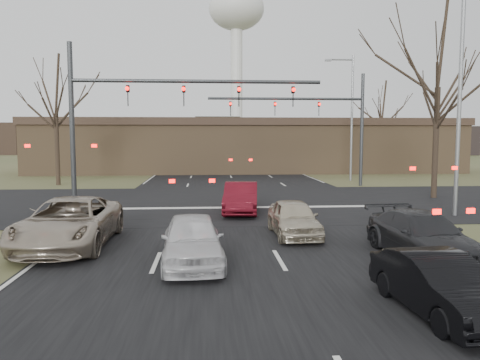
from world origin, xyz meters
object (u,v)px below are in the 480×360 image
object	(u,v)px
car_red_ahead	(241,198)
car_silver_ahead	(294,218)
car_white_sedan	(192,240)
streetlight_right_near	(456,90)
building	(247,145)
mast_arm_near	(141,105)
car_charcoal_sedan	(423,236)
streetlight_right_far	(350,111)
car_silver_suv	(69,223)
car_black_hatch	(439,285)
mast_arm_far	(323,116)
water_tower	(237,19)

from	to	relation	value
car_red_ahead	car_silver_ahead	xyz separation A→B (m)	(1.51, -5.22, -0.06)
car_silver_ahead	car_red_ahead	bearing A→B (deg)	105.17
car_white_sedan	car_red_ahead	distance (m)	8.95
streetlight_right_near	car_silver_ahead	distance (m)	9.95
building	streetlight_right_near	world-z (taller)	streetlight_right_near
mast_arm_near	car_charcoal_sedan	size ratio (longest dim) A/B	2.64
car_charcoal_sedan	car_red_ahead	distance (m)	9.72
streetlight_right_far	car_silver_suv	bearing A→B (deg)	-125.98
car_silver_suv	car_white_sedan	distance (m)	4.70
streetlight_right_near	car_white_sedan	xyz separation A→B (m)	(-11.29, -7.21, -4.89)
car_charcoal_sedan	car_red_ahead	bearing A→B (deg)	113.54
car_black_hatch	car_charcoal_sedan	size ratio (longest dim) A/B	0.81
mast_arm_far	building	bearing A→B (deg)	105.58
car_silver_suv	car_charcoal_sedan	bearing A→B (deg)	-11.46
water_tower	streetlight_right_near	bearing A→B (deg)	-88.53
water_tower	car_silver_suv	size ratio (longest dim) A/B	7.91
streetlight_right_far	car_black_hatch	world-z (taller)	streetlight_right_far
car_silver_suv	car_red_ahead	bearing A→B (deg)	46.61
mast_arm_far	streetlight_right_near	bearing A→B (deg)	-78.53
car_charcoal_sedan	car_silver_ahead	bearing A→B (deg)	128.68
car_silver_suv	car_silver_ahead	distance (m)	7.59
car_white_sedan	car_black_hatch	world-z (taller)	car_white_sedan
mast_arm_near	streetlight_right_near	world-z (taller)	streetlight_right_near
mast_arm_near	car_red_ahead	bearing A→B (deg)	-17.39
building	car_red_ahead	size ratio (longest dim) A/B	9.85
car_black_hatch	car_silver_ahead	size ratio (longest dim) A/B	0.97
car_white_sedan	car_red_ahead	bearing A→B (deg)	74.15
streetlight_right_near	streetlight_right_far	xyz separation A→B (m)	(0.50, 17.00, 0.00)
water_tower	car_charcoal_sedan	size ratio (longest dim) A/B	9.68
water_tower	mast_arm_far	distance (m)	101.67
car_silver_suv	car_silver_ahead	world-z (taller)	car_silver_suv
car_white_sedan	car_black_hatch	xyz separation A→B (m)	(5.00, -4.03, -0.09)
car_black_hatch	mast_arm_near	bearing A→B (deg)	113.72
water_tower	mast_arm_near	distance (m)	111.80
streetlight_right_far	mast_arm_far	bearing A→B (deg)	-128.11
mast_arm_near	car_silver_ahead	size ratio (longest dim) A/B	3.19
building	car_black_hatch	distance (m)	39.29
car_white_sedan	car_black_hatch	bearing A→B (deg)	-41.96
mast_arm_near	building	bearing A→B (deg)	73.87
car_red_ahead	car_silver_ahead	size ratio (longest dim) A/B	1.13
streetlight_right_near	streetlight_right_far	world-z (taller)	same
water_tower	car_black_hatch	world-z (taller)	water_tower
mast_arm_near	car_black_hatch	world-z (taller)	mast_arm_near
water_tower	streetlight_right_far	world-z (taller)	water_tower
mast_arm_far	streetlight_right_near	xyz separation A→B (m)	(2.64, -13.00, 0.57)
mast_arm_far	car_silver_suv	xyz separation A→B (m)	(-12.68, -17.79, -4.24)
streetlight_right_far	car_white_sedan	xyz separation A→B (m)	(-11.79, -24.21, -4.89)
streetlight_right_far	mast_arm_near	bearing A→B (deg)	-136.11
car_silver_suv	car_white_sedan	bearing A→B (deg)	-30.83
mast_arm_far	car_silver_ahead	size ratio (longest dim) A/B	2.92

